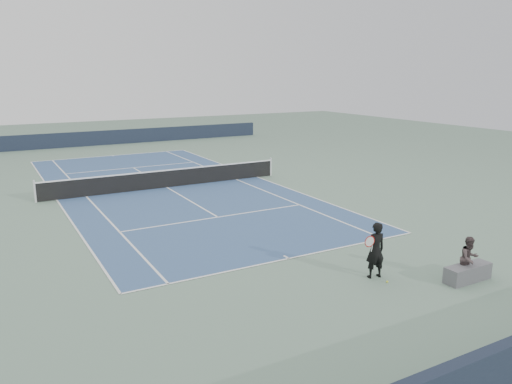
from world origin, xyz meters
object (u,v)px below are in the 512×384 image
tennis_net (166,178)px  tennis_player (375,250)px  tennis_ball (387,282)px  spectator_bench (468,265)px

tennis_net → tennis_player: tennis_player is taller
tennis_net → tennis_ball: tennis_net is taller
tennis_net → spectator_bench: (3.59, -15.90, -0.02)m
spectator_bench → tennis_player: bearing=145.1°
tennis_ball → spectator_bench: size_ratio=0.04×
tennis_ball → spectator_bench: (2.13, -1.03, 0.45)m
tennis_net → spectator_bench: size_ratio=8.22×
tennis_ball → tennis_net: bearing=95.6°
tennis_player → spectator_bench: size_ratio=1.08×
tennis_player → spectator_bench: (2.19, -1.53, -0.37)m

